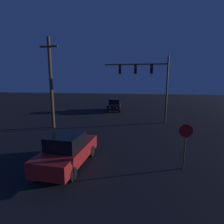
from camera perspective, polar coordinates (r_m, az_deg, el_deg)
car_near at (r=9.56m, az=-14.32°, el=-12.09°), size 2.03×4.45×1.74m
car_far at (r=26.01m, az=0.79°, el=2.28°), size 2.11×4.47×1.74m
traffic_signal_mast at (r=18.71m, az=11.88°, el=11.05°), size 6.55×0.30×6.90m
stop_sign at (r=9.40m, az=22.83°, el=-7.97°), size 0.65×0.07×2.33m
utility_pole at (r=17.16m, az=-19.31°, el=9.14°), size 1.68×0.28×8.21m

